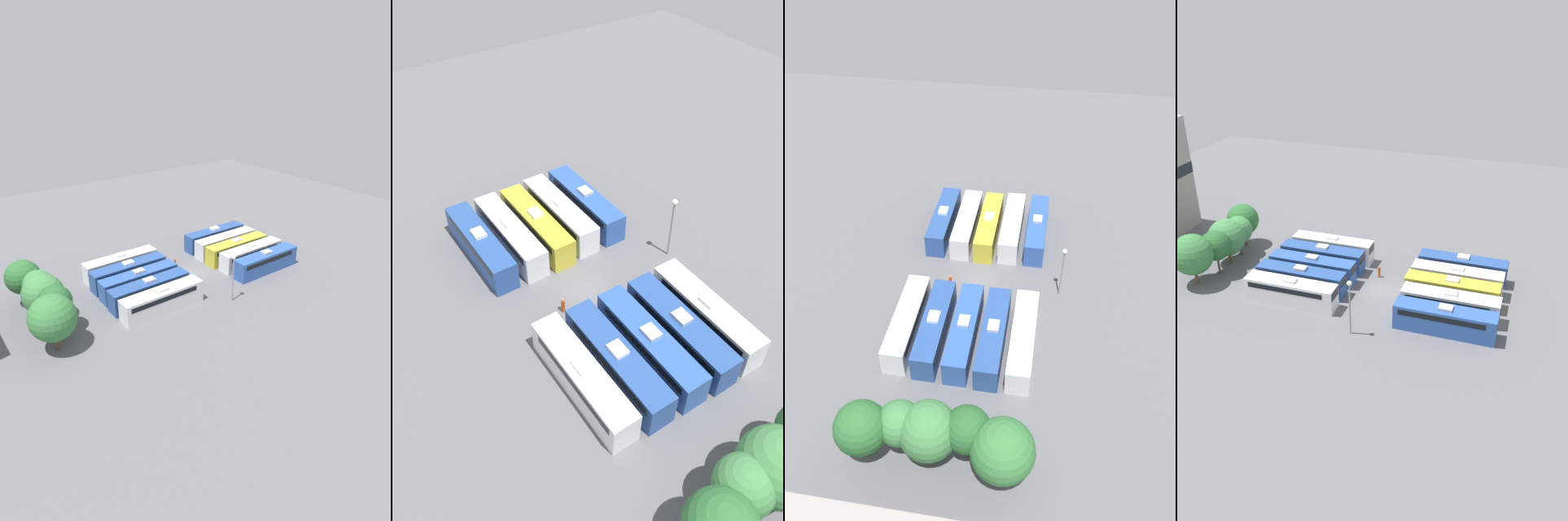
% 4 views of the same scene
% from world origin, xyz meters
% --- Properties ---
extents(ground_plane, '(123.84, 123.84, 0.00)m').
position_xyz_m(ground_plane, '(0.00, 0.00, 0.00)').
color(ground_plane, slate).
extents(bus_0, '(2.54, 11.98, 3.57)m').
position_xyz_m(bus_0, '(-6.52, -9.86, 1.76)').
color(bus_0, '#2D56A8').
rests_on(bus_0, ground_plane).
extents(bus_1, '(2.54, 11.98, 3.57)m').
position_xyz_m(bus_1, '(-3.15, -9.84, 1.76)').
color(bus_1, white).
rests_on(bus_1, ground_plane).
extents(bus_2, '(2.54, 11.98, 3.57)m').
position_xyz_m(bus_2, '(0.01, -9.48, 1.76)').
color(bus_2, gold).
rests_on(bus_2, ground_plane).
extents(bus_3, '(2.54, 11.98, 3.57)m').
position_xyz_m(bus_3, '(3.10, -9.61, 1.76)').
color(bus_3, silver).
rests_on(bus_3, ground_plane).
extents(bus_4, '(2.54, 11.98, 3.57)m').
position_xyz_m(bus_4, '(6.40, -9.77, 1.76)').
color(bus_4, '#284C93').
rests_on(bus_4, ground_plane).
extents(bus_5, '(2.54, 11.98, 3.57)m').
position_xyz_m(bus_5, '(-6.49, 9.82, 1.76)').
color(bus_5, white).
rests_on(bus_5, ground_plane).
extents(bus_6, '(2.54, 11.98, 3.57)m').
position_xyz_m(bus_6, '(-3.29, 9.92, 1.76)').
color(bus_6, '#284C93').
rests_on(bus_6, ground_plane).
extents(bus_7, '(2.54, 11.98, 3.57)m').
position_xyz_m(bus_7, '(-0.07, 9.75, 1.76)').
color(bus_7, '#2D56A8').
rests_on(bus_7, ground_plane).
extents(bus_8, '(2.54, 11.98, 3.57)m').
position_xyz_m(bus_8, '(3.25, 9.65, 1.76)').
color(bus_8, '#284C93').
rests_on(bus_8, ground_plane).
extents(bus_9, '(2.54, 11.98, 3.57)m').
position_xyz_m(bus_9, '(6.44, 9.35, 1.76)').
color(bus_9, white).
rests_on(bus_9, ground_plane).
extents(worker_person, '(0.36, 0.36, 1.73)m').
position_xyz_m(worker_person, '(3.27, 1.16, 0.80)').
color(worker_person, '#CC4C19').
rests_on(worker_person, ground_plane).
extents(light_pole, '(0.60, 0.60, 7.08)m').
position_xyz_m(light_pole, '(-10.13, 0.44, 4.86)').
color(light_pole, gray).
rests_on(light_pole, ground_plane).
extents(tree_0, '(5.56, 5.56, 7.17)m').
position_xyz_m(tree_0, '(-6.05, 24.25, 4.38)').
color(tree_0, brown).
rests_on(tree_0, ground_plane).
extents(tree_1, '(4.19, 4.19, 6.51)m').
position_xyz_m(tree_1, '(-2.82, 22.81, 4.40)').
color(tree_1, brown).
rests_on(tree_1, ground_plane).
extents(tree_2, '(5.34, 5.34, 6.70)m').
position_xyz_m(tree_2, '(0.53, 23.24, 4.02)').
color(tree_2, brown).
rests_on(tree_2, ground_plane).
extents(tree_3, '(4.10, 4.10, 6.12)m').
position_xyz_m(tree_3, '(3.20, 22.95, 4.06)').
color(tree_3, brown).
rests_on(tree_3, ground_plane).
extents(tree_4, '(4.81, 4.81, 6.69)m').
position_xyz_m(tree_4, '(6.30, 24.03, 4.27)').
color(tree_4, brown).
rests_on(tree_4, ground_plane).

